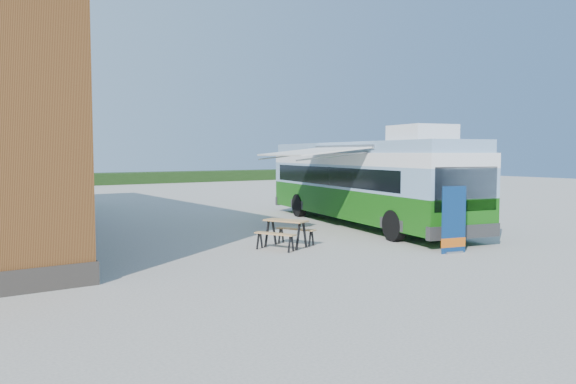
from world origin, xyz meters
TOP-DOWN VIEW (x-y plane):
  - ground at (0.00, 0.00)m, footprint 100.00×100.00m
  - hedge at (8.00, 38.00)m, footprint 40.00×3.00m
  - bus at (4.81, 4.25)m, footprint 4.92×12.24m
  - awning at (2.50, 4.21)m, footprint 3.53×4.81m
  - banner at (2.74, -1.79)m, footprint 0.80×0.29m
  - picnic_table at (-0.57, 1.61)m, footprint 1.84×1.76m
  - person_a at (-5.70, 4.88)m, footprint 0.76×0.63m
  - person_b at (-3.96, 11.45)m, footprint 1.14×1.13m
  - slurry_tanker at (-4.80, 18.81)m, footprint 2.51×6.18m

SIDE VIEW (x-z plane):
  - ground at x=0.00m, z-range 0.00..0.00m
  - hedge at x=8.00m, z-range 0.00..1.00m
  - picnic_table at x=-0.57m, z-range 0.20..1.02m
  - banner at x=2.74m, z-range -0.17..1.70m
  - person_a at x=-5.70m, z-range 0.00..1.77m
  - person_b at x=-3.96m, z-range 0.00..1.86m
  - slurry_tanker at x=-4.80m, z-range 0.17..2.48m
  - bus at x=4.81m, z-range -0.08..3.60m
  - awning at x=2.50m, z-range 2.41..2.94m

